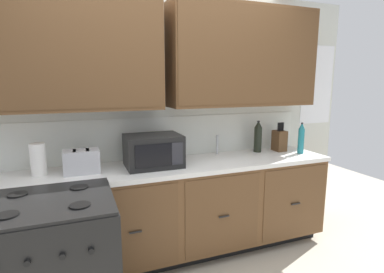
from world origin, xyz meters
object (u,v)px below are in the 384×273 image
Objects in this scene: knife_block at (279,140)px; microwave at (153,151)px; toaster at (82,161)px; bottle_teal at (301,138)px; bottle_dark at (258,137)px; paper_towel_roll at (38,160)px; stove_range at (54,272)px.

microwave is at bearing -175.68° from knife_block.
toaster is (-0.59, 0.02, -0.04)m from microwave.
microwave is 0.60m from toaster.
microwave is 1.48× the size of bottle_teal.
microwave is 1.55× the size of knife_block.
bottle_dark reaches higher than bottle_teal.
bottle_dark reaches higher than paper_towel_roll.
bottle_dark is at bearing 21.62° from stove_range.
paper_towel_roll reaches higher than stove_range.
bottle_dark reaches higher than knife_block.
knife_block reaches higher than toaster.
bottle_dark is (1.17, 0.15, 0.02)m from microwave.
toaster is at bearing 177.60° from bottle_teal.
knife_block is at bearing 2.57° from toaster.
microwave reaches higher than stove_range.
bottle_teal reaches higher than paper_towel_roll.
bottle_dark reaches higher than microwave.
toaster reaches higher than stove_range.
bottle_dark is (2.09, 0.08, 0.03)m from paper_towel_roll.
bottle_teal is (0.13, -0.18, 0.04)m from knife_block.
bottle_teal is (2.36, 0.56, 0.59)m from stove_range.
microwave is at bearing 38.42° from stove_range.
toaster is 0.87× the size of bottle_teal.
paper_towel_roll is (-0.91, 0.06, -0.01)m from microwave.
bottle_teal reaches higher than microwave.
bottle_dark reaches higher than toaster.
bottle_teal is at bearing -29.77° from bottle_dark.
paper_towel_roll is 0.80× the size of bottle_teal.
bottle_dark is at bearing 171.28° from knife_block.
stove_range is 2.85× the size of bottle_dark.
stove_range is at bearing -107.80° from toaster.
knife_block is 0.26m from bottle_dark.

